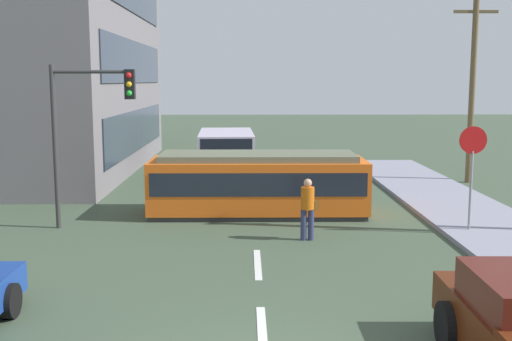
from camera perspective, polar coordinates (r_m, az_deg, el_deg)
The scene contains 11 objects.
ground_plane at distance 18.53m, azimuth -0.09°, elevation -5.01°, with size 120.00×120.00×0.00m, color #3F503B.
lane_stripe_1 at distance 10.90m, azimuth 0.57°, elevation -14.70°, with size 0.16×2.40×0.01m, color silver.
lane_stripe_2 at distance 14.67m, azimuth 0.15°, elevation -8.59°, with size 0.16×2.40×0.01m, color silver.
lane_stripe_3 at distance 25.95m, azimuth -0.34°, elevation -1.16°, with size 0.16×2.40×0.01m, color silver.
lane_stripe_4 at distance 31.88m, azimuth -0.46°, elevation 0.61°, with size 0.16×2.40×0.01m, color silver.
streetcar_tram at distance 19.87m, azimuth 0.18°, elevation -1.12°, with size 6.85×2.58×1.97m.
city_bus at distance 29.46m, azimuth -2.75°, elevation 2.03°, with size 2.69×5.53×1.85m.
pedestrian_crossing at distance 16.66m, azimuth 4.78°, elevation -3.23°, with size 0.51×0.36×1.67m.
stop_sign at distance 18.06m, azimuth 19.27°, elevation 1.25°, with size 0.76×0.07×2.88m.
traffic_light_mast at distance 18.34m, azimuth -15.25°, elevation 4.94°, with size 2.40×0.33×4.70m.
utility_pole_mid at distance 27.33m, azimuth 19.26°, elevation 7.26°, with size 1.80×0.24×7.63m.
Camera 1 is at (-0.27, -8.03, 4.26)m, focal length 43.53 mm.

